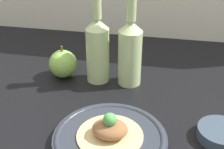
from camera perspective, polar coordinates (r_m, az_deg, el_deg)
ground_plane at (r=81.68cm, az=-3.57°, el=-8.03°), size 180.00×110.00×4.00cm
plate at (r=70.66cm, az=-0.39°, el=-11.67°), size 25.52×25.52×2.34cm
plated_food at (r=69.05cm, az=-0.39°, el=-10.14°), size 14.81×14.81×6.16cm
cider_bottle_left at (r=89.18cm, az=-2.67°, el=5.05°), size 6.71×6.71×28.42cm
cider_bottle_right at (r=87.63cm, az=3.32°, el=4.56°), size 6.71×6.71×28.42cm
apple at (r=94.93cm, az=-8.95°, el=1.95°), size 8.45×8.45×10.06cm
dipping_bowl at (r=75.97cm, az=19.24°, el=-10.16°), size 10.57×10.57×2.64cm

